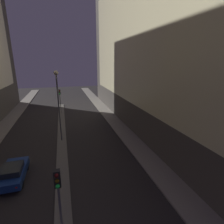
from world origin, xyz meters
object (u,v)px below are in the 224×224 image
(traffic_light_near, at_px, (58,192))
(car_left_lane, at_px, (13,173))
(traffic_light_mid, at_px, (60,96))
(street_lamp, at_px, (58,96))

(traffic_light_near, bearing_deg, car_left_lane, 120.32)
(traffic_light_mid, bearing_deg, car_left_lane, -101.62)
(traffic_light_mid, height_order, street_lamp, street_lamp)
(street_lamp, distance_m, car_left_lane, 9.11)
(traffic_light_near, height_order, car_left_lane, traffic_light_near)
(traffic_light_mid, xyz_separation_m, street_lamp, (0.00, -12.18, 2.33))
(traffic_light_mid, bearing_deg, traffic_light_near, -90.00)
(traffic_light_near, distance_m, traffic_light_mid, 25.32)
(car_left_lane, bearing_deg, traffic_light_near, -59.68)
(traffic_light_mid, height_order, car_left_lane, traffic_light_mid)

